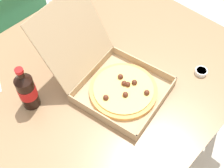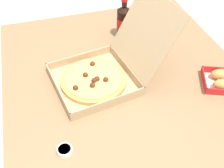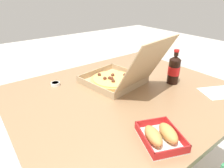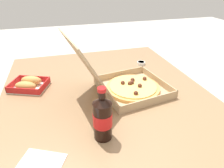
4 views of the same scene
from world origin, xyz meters
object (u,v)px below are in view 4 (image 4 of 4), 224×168
at_px(dipping_sauce_cup, 141,63).
at_px(bread_side_box, 29,84).
at_px(cola_bottle, 103,118).
at_px(pizza_box_open, 126,84).

bearing_deg(dipping_sauce_cup, bread_side_box, 100.73).
height_order(bread_side_box, dipping_sauce_cup, bread_side_box).
distance_m(bread_side_box, dipping_sauce_cup, 0.75).
height_order(bread_side_box, cola_bottle, cola_bottle).
xyz_separation_m(pizza_box_open, bread_side_box, (0.19, 0.51, -0.02)).
height_order(pizza_box_open, dipping_sauce_cup, pizza_box_open).
bearing_deg(dipping_sauce_cup, pizza_box_open, 144.92).
xyz_separation_m(bread_side_box, dipping_sauce_cup, (0.14, -0.74, -0.01)).
distance_m(pizza_box_open, cola_bottle, 0.36).
relative_size(pizza_box_open, bread_side_box, 2.36).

